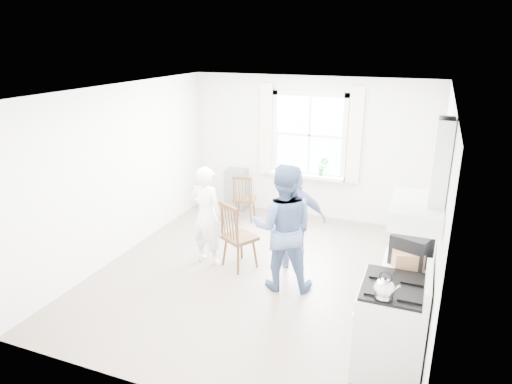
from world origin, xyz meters
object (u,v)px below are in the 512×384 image
windsor_chair_a (243,194)px  gas_stove (391,327)px  person_right (296,220)px  stereo_stack (412,249)px  person_left (207,216)px  windsor_chair_b (233,229)px  person_mid (283,228)px  low_cabinet (404,296)px

windsor_chair_a → gas_stove: bearing=-46.7°
gas_stove → person_right: (-1.53, 1.77, 0.25)m
stereo_stack → person_left: 3.00m
stereo_stack → windsor_chair_b: bearing=163.4°
stereo_stack → windsor_chair_a: (-3.01, 2.45, -0.52)m
windsor_chair_b → person_right: person_right is taller
person_right → person_left: bearing=-4.6°
gas_stove → person_left: 3.13m
person_left → person_mid: person_mid is taller
gas_stove → low_cabinet: size_ratio=1.24×
gas_stove → stereo_stack: (0.10, 0.64, 0.58)m
gas_stove → windsor_chair_b: gas_stove is taller
low_cabinet → windsor_chair_a: size_ratio=1.01×
windsor_chair_b → person_right: bearing=26.6°
low_cabinet → windsor_chair_b: 2.50m
windsor_chair_a → person_mid: person_mid is taller
person_left → stereo_stack: bearing=174.1°
windsor_chair_a → person_right: person_right is taller
windsor_chair_a → windsor_chair_b: 1.81m
low_cabinet → person_mid: 1.71m
gas_stove → person_right: 2.35m
stereo_stack → windsor_chair_a: 3.91m
windsor_chair_a → stereo_stack: bearing=-39.1°
gas_stove → low_cabinet: 0.70m
windsor_chair_b → person_left: person_left is taller
windsor_chair_b → stereo_stack: bearing=-16.6°
gas_stove → windsor_chair_a: size_ratio=1.25×
low_cabinet → windsor_chair_a: 3.82m
stereo_stack → windsor_chair_b: stereo_stack is taller
gas_stove → person_right: size_ratio=0.76×
low_cabinet → gas_stove: bearing=-95.7°
stereo_stack → person_mid: bearing=162.4°
low_cabinet → person_mid: bearing=164.2°
windsor_chair_b → person_mid: size_ratio=0.59×
stereo_stack → person_right: 2.01m
windsor_chair_b → person_left: (-0.45, 0.04, 0.13)m
windsor_chair_a → person_right: (1.38, -1.32, 0.19)m
low_cabinet → person_right: person_right is taller
stereo_stack → person_mid: size_ratio=0.27×
low_cabinet → windsor_chair_b: (-2.41, 0.66, 0.17)m
gas_stove → windsor_chair_a: bearing=133.3°
person_mid → person_right: bearing=-102.9°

